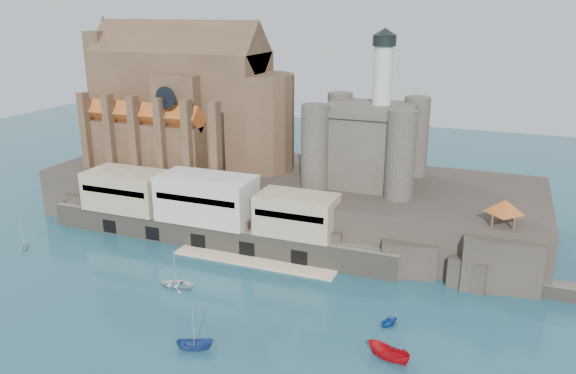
% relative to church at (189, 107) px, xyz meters
% --- Properties ---
extents(ground, '(300.00, 300.00, 0.00)m').
position_rel_church_xyz_m(ground, '(24.13, -41.85, -22.13)').
color(ground, '#194354').
rests_on(ground, ground).
extents(promontory, '(100.00, 36.00, 10.00)m').
position_rel_church_xyz_m(promontory, '(23.94, -2.48, -17.20)').
color(promontory, '#29231F').
rests_on(promontory, ground).
extents(quay, '(70.00, 12.00, 13.05)m').
position_rel_church_xyz_m(quay, '(13.94, -18.78, -16.06)').
color(quay, '#635E4F').
rests_on(quay, ground).
extents(church, '(47.00, 25.93, 30.51)m').
position_rel_church_xyz_m(church, '(0.00, 0.00, 0.00)').
color(church, '#4A3422').
rests_on(church, promontory).
extents(castle_keep, '(21.20, 21.20, 29.30)m').
position_rel_church_xyz_m(castle_keep, '(40.21, -0.78, -3.81)').
color(castle_keep, '#423C34').
rests_on(castle_keep, promontory).
extents(rock_outcrop, '(14.50, 10.50, 8.70)m').
position_rel_church_xyz_m(rock_outcrop, '(66.13, -16.01, -18.11)').
color(rock_outcrop, '#29231F').
rests_on(rock_outcrop, ground).
extents(pavilion, '(6.40, 6.40, 5.40)m').
position_rel_church_xyz_m(pavilion, '(66.13, -15.85, -9.40)').
color(pavilion, '#4A3422').
rests_on(pavilion, rock_outcrop).
extents(boat_2, '(2.36, 2.33, 4.82)m').
position_rel_church_xyz_m(boat_2, '(30.04, -50.77, -22.13)').
color(boat_2, navy).
rests_on(boat_2, ground).
extents(boat_4, '(2.70, 2.22, 2.69)m').
position_rel_church_xyz_m(boat_4, '(-15.87, -34.25, -22.13)').
color(boat_4, silver).
rests_on(boat_4, ground).
extents(boat_5, '(2.71, 2.66, 5.81)m').
position_rel_church_xyz_m(boat_5, '(54.13, -43.74, -22.13)').
color(boat_5, '#B30911').
rests_on(boat_5, ground).
extents(boat_6, '(1.52, 4.18, 5.73)m').
position_rel_church_xyz_m(boat_6, '(18.08, -36.48, -22.13)').
color(boat_6, silver).
rests_on(boat_6, ground).
extents(boat_7, '(3.48, 3.05, 3.44)m').
position_rel_church_xyz_m(boat_7, '(52.54, -35.52, -22.13)').
color(boat_7, '#103D95').
rests_on(boat_7, ground).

